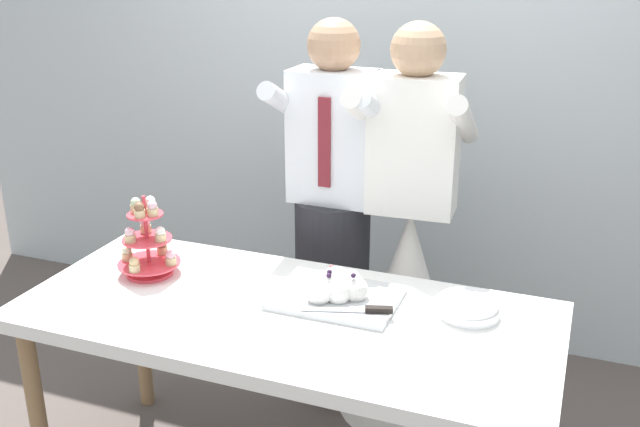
% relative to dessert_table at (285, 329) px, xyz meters
% --- Properties ---
extents(rear_wall, '(5.20, 0.10, 2.90)m').
position_rel_dessert_table_xyz_m(rear_wall, '(0.00, 1.47, 0.75)').
color(rear_wall, silver).
rests_on(rear_wall, ground_plane).
extents(dessert_table, '(1.80, 0.80, 0.78)m').
position_rel_dessert_table_xyz_m(dessert_table, '(0.00, 0.00, 0.00)').
color(dessert_table, white).
rests_on(dessert_table, ground_plane).
extents(cupcake_stand, '(0.23, 0.23, 0.31)m').
position_rel_dessert_table_xyz_m(cupcake_stand, '(-0.58, 0.08, 0.20)').
color(cupcake_stand, '#D83F4C').
rests_on(cupcake_stand, dessert_table).
extents(main_cake_tray, '(0.43, 0.31, 0.13)m').
position_rel_dessert_table_xyz_m(main_cake_tray, '(0.14, 0.12, 0.12)').
color(main_cake_tray, silver).
rests_on(main_cake_tray, dessert_table).
extents(plate_stack, '(0.21, 0.20, 0.05)m').
position_rel_dessert_table_xyz_m(plate_stack, '(0.58, 0.18, 0.10)').
color(plate_stack, white).
rests_on(plate_stack, dessert_table).
extents(person_groom, '(0.46, 0.49, 1.66)m').
position_rel_dessert_table_xyz_m(person_groom, '(-0.09, 0.72, 0.05)').
color(person_groom, '#232328').
rests_on(person_groom, ground_plane).
extents(person_bride, '(0.56, 0.56, 1.66)m').
position_rel_dessert_table_xyz_m(person_bride, '(0.25, 0.70, -0.12)').
color(person_bride, white).
rests_on(person_bride, ground_plane).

